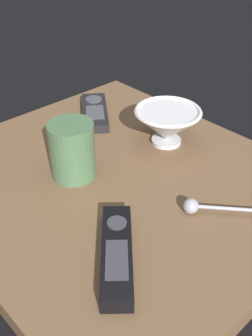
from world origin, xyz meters
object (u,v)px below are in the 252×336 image
(cereal_bowl, at_px, (167,124))
(tv_remote_near, at_px, (117,254))
(coffee_mug, at_px, (72,150))
(tv_remote_far, at_px, (95,112))
(teaspoon, at_px, (201,207))

(cereal_bowl, relative_size, tv_remote_near, 0.84)
(coffee_mug, relative_size, tv_remote_near, 0.69)
(coffee_mug, distance_m, tv_remote_far, 0.23)
(cereal_bowl, xyz_separation_m, coffee_mug, (-0.04, -0.20, 0.01))
(cereal_bowl, relative_size, teaspoon, 1.14)
(tv_remote_near, xyz_separation_m, tv_remote_far, (-0.35, 0.25, -0.00))
(coffee_mug, height_order, teaspoon, coffee_mug)
(tv_remote_near, height_order, tv_remote_far, tv_remote_near)
(teaspoon, distance_m, tv_remote_near, 0.16)
(teaspoon, height_order, tv_remote_near, tv_remote_near)
(coffee_mug, relative_size, teaspoon, 0.94)
(coffee_mug, distance_m, teaspoon, 0.24)
(cereal_bowl, xyz_separation_m, tv_remote_near, (0.17, -0.28, -0.03))
(cereal_bowl, height_order, teaspoon, cereal_bowl)
(cereal_bowl, xyz_separation_m, teaspoon, (0.18, -0.12, -0.03))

